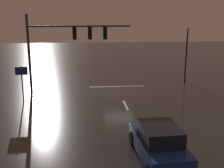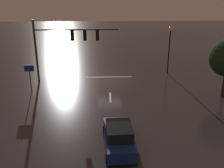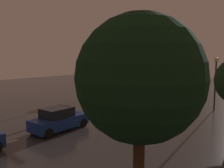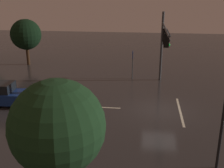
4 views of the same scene
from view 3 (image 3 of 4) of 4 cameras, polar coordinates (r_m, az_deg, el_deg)
name	(u,v)px [view 3 (image 3 of 4)]	position (r m, az deg, el deg)	size (l,w,h in m)	color
ground_plane	(145,105)	(26.99, 7.85, -4.93)	(80.00, 80.00, 0.00)	#2D2B2B
traffic_signal_assembly	(117,64)	(29.19, 1.14, 4.70)	(8.40, 0.47, 6.43)	#383A3D
lane_dash_far	(122,111)	(23.82, 2.51, -6.42)	(2.20, 0.16, 0.01)	beige
lane_dash_mid	(76,124)	(19.65, -8.65, -9.34)	(2.20, 0.16, 0.01)	beige
lane_dash_near	(0,144)	(16.63, -25.07, -12.90)	(2.20, 0.16, 0.01)	beige
stop_bar	(152,103)	(28.13, 9.41, -4.47)	(5.00, 0.16, 0.01)	beige
car_approaching	(59,120)	(18.05, -12.55, -8.26)	(2.09, 4.44, 1.70)	navy
street_lamp_left_kerb	(216,74)	(25.82, 23.48, 2.27)	(0.44, 0.44, 5.27)	black
route_sign	(83,84)	(29.69, -7.00, 0.00)	(0.90, 0.11, 2.74)	#383A3D
tree_left_near	(140,79)	(7.04, 6.69, 1.17)	(3.83, 3.83, 6.67)	#382314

